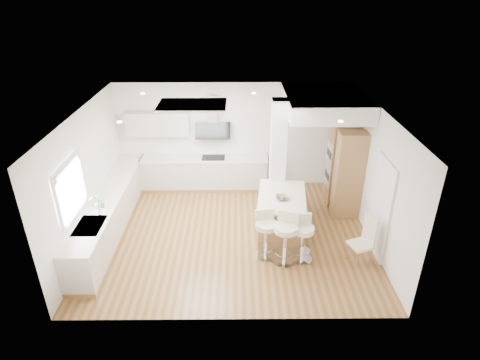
{
  "coord_description": "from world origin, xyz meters",
  "views": [
    {
      "loc": [
        0.11,
        -7.44,
        5.11
      ],
      "look_at": [
        0.18,
        0.4,
        1.15
      ],
      "focal_mm": 30.0,
      "sensor_mm": 36.0,
      "label": 1
    }
  ],
  "objects_px": {
    "bar_stool_b": "(286,236)",
    "dining_chair": "(365,238)",
    "bar_stool_a": "(266,232)",
    "bar_stool_c": "(303,236)",
    "peninsula": "(281,214)"
  },
  "relations": [
    {
      "from": "bar_stool_b",
      "to": "peninsula",
      "type": "bearing_deg",
      "value": 108.55
    },
    {
      "from": "bar_stool_a",
      "to": "dining_chair",
      "type": "distance_m",
      "value": 1.94
    },
    {
      "from": "peninsula",
      "to": "bar_stool_a",
      "type": "relative_size",
      "value": 1.58
    },
    {
      "from": "bar_stool_b",
      "to": "dining_chair",
      "type": "distance_m",
      "value": 1.56
    },
    {
      "from": "peninsula",
      "to": "dining_chair",
      "type": "height_order",
      "value": "dining_chair"
    },
    {
      "from": "bar_stool_c",
      "to": "bar_stool_b",
      "type": "bearing_deg",
      "value": -177.32
    },
    {
      "from": "bar_stool_b",
      "to": "bar_stool_c",
      "type": "relative_size",
      "value": 1.09
    },
    {
      "from": "peninsula",
      "to": "bar_stool_b",
      "type": "bearing_deg",
      "value": -84.95
    },
    {
      "from": "peninsula",
      "to": "bar_stool_b",
      "type": "relative_size",
      "value": 1.5
    },
    {
      "from": "bar_stool_b",
      "to": "bar_stool_c",
      "type": "xyz_separation_m",
      "value": [
        0.34,
        0.06,
        -0.05
      ]
    },
    {
      "from": "bar_stool_c",
      "to": "dining_chair",
      "type": "distance_m",
      "value": 1.22
    },
    {
      "from": "bar_stool_a",
      "to": "bar_stool_b",
      "type": "height_order",
      "value": "bar_stool_b"
    },
    {
      "from": "dining_chair",
      "to": "bar_stool_a",
      "type": "bearing_deg",
      "value": 154.13
    },
    {
      "from": "peninsula",
      "to": "bar_stool_a",
      "type": "bearing_deg",
      "value": -107.98
    },
    {
      "from": "bar_stool_a",
      "to": "bar_stool_b",
      "type": "relative_size",
      "value": 0.95
    }
  ]
}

